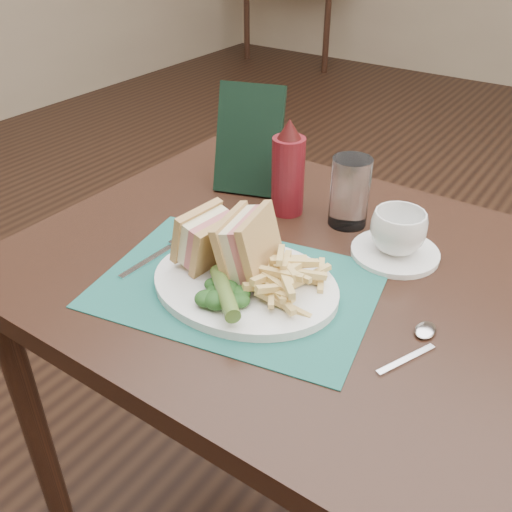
{
  "coord_description": "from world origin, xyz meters",
  "views": [
    {
      "loc": [
        0.42,
        -1.2,
        1.28
      ],
      "look_at": [
        -0.0,
        -0.59,
        0.8
      ],
      "focal_mm": 40.0,
      "sensor_mm": 36.0,
      "label": 1
    }
  ],
  "objects": [
    {
      "name": "table_bg_left",
      "position": [
        -2.22,
        3.35,
        0.38
      ],
      "size": [
        0.9,
        0.75,
        0.75
      ],
      "primitive_type": null,
      "color": "black",
      "rests_on": "ground"
    },
    {
      "name": "sandwich_half_a",
      "position": [
        -0.1,
        -0.61,
        0.82
      ],
      "size": [
        0.08,
        0.1,
        0.1
      ],
      "primitive_type": null,
      "rotation": [
        0.0,
        0.24,
        -0.1
      ],
      "color": "tan",
      "rests_on": "plate"
    },
    {
      "name": "pickle_spear",
      "position": [
        0.01,
        -0.68,
        0.79
      ],
      "size": [
        0.11,
        0.1,
        0.03
      ],
      "primitive_type": "cylinder",
      "rotation": [
        1.54,
        0.0,
        0.84
      ],
      "color": "#476526",
      "rests_on": "plate"
    },
    {
      "name": "saucer",
      "position": [
        0.15,
        -0.39,
        0.76
      ],
      "size": [
        0.18,
        0.18,
        0.01
      ],
      "primitive_type": "cylinder",
      "rotation": [
        0.0,
        0.0,
        0.24
      ],
      "color": "white",
      "rests_on": "table_main"
    },
    {
      "name": "plate",
      "position": [
        -0.0,
        -0.62,
        0.76
      ],
      "size": [
        0.32,
        0.27,
        0.01
      ],
      "primitive_type": null,
      "rotation": [
        0.0,
        0.0,
        0.11
      ],
      "color": "white",
      "rests_on": "placemat"
    },
    {
      "name": "fork",
      "position": [
        -0.18,
        -0.62,
        0.76
      ],
      "size": [
        0.04,
        0.17,
        0.01
      ],
      "primitive_type": null,
      "rotation": [
        0.0,
        0.0,
        -0.03
      ],
      "color": "silver",
      "rests_on": "placemat"
    },
    {
      "name": "sandwich_half_b",
      "position": [
        -0.03,
        -0.6,
        0.82
      ],
      "size": [
        0.1,
        0.12,
        0.11
      ],
      "primitive_type": null,
      "rotation": [
        0.0,
        -0.24,
        0.18
      ],
      "color": "tan",
      "rests_on": "plate"
    },
    {
      "name": "kale_garnish",
      "position": [
        0.0,
        -0.68,
        0.78
      ],
      "size": [
        0.11,
        0.08,
        0.03
      ],
      "primitive_type": null,
      "color": "#173C15",
      "rests_on": "plate"
    },
    {
      "name": "floor",
      "position": [
        0.0,
        0.0,
        0.0
      ],
      "size": [
        7.0,
        7.0,
        0.0
      ],
      "primitive_type": "plane",
      "color": "black",
      "rests_on": "ground"
    },
    {
      "name": "fries_pile",
      "position": [
        0.06,
        -0.6,
        0.8
      ],
      "size": [
        0.18,
        0.2,
        0.06
      ],
      "primitive_type": null,
      "color": "#E0C070",
      "rests_on": "plate"
    },
    {
      "name": "coffee_cup",
      "position": [
        0.15,
        -0.39,
        0.8
      ],
      "size": [
        0.13,
        0.13,
        0.07
      ],
      "primitive_type": "imported",
      "rotation": [
        0.0,
        0.0,
        0.48
      ],
      "color": "white",
      "rests_on": "saucer"
    },
    {
      "name": "check_presenter",
      "position": [
        -0.21,
        -0.32,
        0.86
      ],
      "size": [
        0.15,
        0.12,
        0.21
      ],
      "primitive_type": "cube",
      "rotation": [
        -0.31,
        0.0,
        0.33
      ],
      "color": "black",
      "rests_on": "table_main"
    },
    {
      "name": "table_main",
      "position": [
        0.0,
        -0.5,
        0.38
      ],
      "size": [
        0.9,
        0.75,
        0.75
      ],
      "primitive_type": null,
      "color": "black",
      "rests_on": "ground"
    },
    {
      "name": "spoon",
      "position": [
        0.27,
        -0.6,
        0.76
      ],
      "size": [
        0.09,
        0.15,
        0.01
      ],
      "primitive_type": null,
      "rotation": [
        0.0,
        0.0,
        -0.41
      ],
      "color": "silver",
      "rests_on": "table_main"
    },
    {
      "name": "ketchup_bottle",
      "position": [
        -0.09,
        -0.36,
        0.84
      ],
      "size": [
        0.07,
        0.07,
        0.19
      ],
      "primitive_type": null,
      "rotation": [
        0.0,
        0.0,
        0.07
      ],
      "color": "#5B0F16",
      "rests_on": "table_main"
    },
    {
      "name": "drinking_glass",
      "position": [
        0.03,
        -0.33,
        0.81
      ],
      "size": [
        0.1,
        0.1,
        0.13
      ],
      "primitive_type": "cylinder",
      "rotation": [
        0.0,
        0.0,
        -0.41
      ],
      "color": "white",
      "rests_on": "table_main"
    },
    {
      "name": "placemat",
      "position": [
        -0.02,
        -0.62,
        0.75
      ],
      "size": [
        0.48,
        0.38,
        0.0
      ],
      "primitive_type": "cube",
      "rotation": [
        0.0,
        0.0,
        0.2
      ],
      "color": "#1C5A51",
      "rests_on": "table_main"
    }
  ]
}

